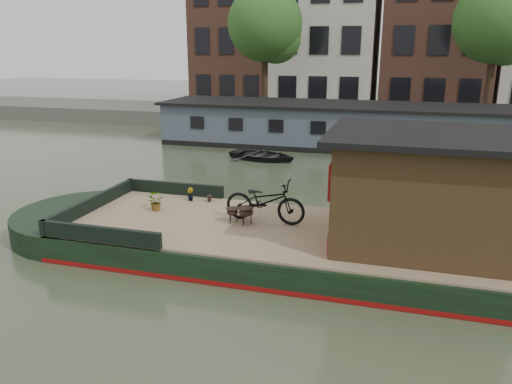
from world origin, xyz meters
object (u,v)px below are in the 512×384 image
(bicycle, at_px, (265,201))
(brazier_rear, at_px, (246,216))
(cabin, at_px, (422,188))
(dinghy, at_px, (263,152))
(brazier_front, at_px, (232,215))

(bicycle, distance_m, brazier_rear, 0.59)
(cabin, bearing_deg, dinghy, 122.13)
(cabin, xyz_separation_m, brazier_rear, (-3.93, 0.04, -1.02))
(brazier_front, xyz_separation_m, brazier_rear, (0.35, -0.03, 0.03))
(brazier_front, bearing_deg, cabin, -1.03)
(cabin, xyz_separation_m, brazier_front, (-4.28, 0.08, -1.04))
(cabin, relative_size, dinghy, 1.30)
(brazier_front, xyz_separation_m, dinghy, (-1.99, 9.91, -0.52))
(cabin, relative_size, brazier_front, 10.91)
(cabin, height_order, dinghy, cabin)
(brazier_front, relative_size, dinghy, 0.12)
(cabin, distance_m, bicycle, 3.63)
(bicycle, height_order, brazier_rear, bicycle)
(cabin, height_order, brazier_rear, cabin)
(cabin, bearing_deg, brazier_front, 178.97)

